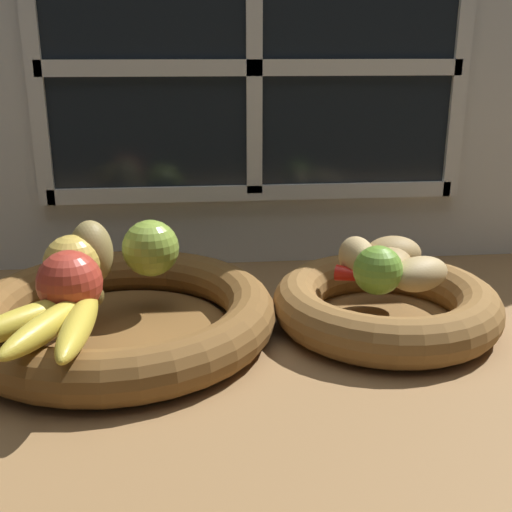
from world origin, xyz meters
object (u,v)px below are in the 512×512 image
object	(u,v)px
potato_back	(393,254)
pear_brown	(91,252)
apple_green_back	(151,248)
potato_oblong	(357,257)
apple_red_front	(70,283)
potato_large	(388,266)
potato_small	(419,274)
apple_golden_left	(72,263)
fruit_bowl_right	(385,305)
banana_bunch_front	(54,321)
fruit_bowl_left	(121,316)
chili_pepper	(376,278)
lime_near	(378,270)

from	to	relation	value
potato_back	pear_brown	bearing A→B (deg)	-178.90
apple_green_back	potato_oblong	xyz separation A→B (cm)	(26.16, -3.01, -1.05)
apple_red_front	potato_large	distance (cm)	38.04
potato_small	potato_oblong	distance (cm)	8.40
apple_golden_left	potato_small	world-z (taller)	apple_golden_left
fruit_bowl_right	potato_back	xyz separation A→B (cm)	(1.85, 4.07, 5.45)
apple_green_back	banana_bunch_front	bearing A→B (deg)	-117.31
potato_back	fruit_bowl_left	bearing A→B (deg)	-173.35
potato_back	chili_pepper	distance (cm)	6.41
fruit_bowl_right	pear_brown	world-z (taller)	pear_brown
apple_green_back	potato_small	xyz separation A→B (cm)	(32.45, -8.56, -1.56)
banana_bunch_front	lime_near	world-z (taller)	lime_near
potato_large	potato_oblong	world-z (taller)	potato_oblong
banana_bunch_front	potato_large	distance (cm)	39.96
pear_brown	banana_bunch_front	bearing A→B (deg)	-96.69
apple_green_back	lime_near	bearing A→B (deg)	-18.72
fruit_bowl_left	apple_golden_left	distance (cm)	8.63
potato_oblong	chili_pepper	bearing A→B (deg)	-66.92
banana_bunch_front	potato_large	xyz separation A→B (cm)	(38.28, 11.43, 0.69)
fruit_bowl_left	apple_green_back	bearing A→B (deg)	57.59
fruit_bowl_right	banana_bunch_front	distance (cm)	40.21
pear_brown	chili_pepper	size ratio (longest dim) A/B	0.79
pear_brown	potato_large	distance (cm)	36.75
fruit_bowl_right	potato_small	distance (cm)	6.66
potato_small	potato_back	size ratio (longest dim) A/B	1.07
fruit_bowl_left	apple_red_front	size ratio (longest dim) A/B	5.26
potato_back	lime_near	size ratio (longest dim) A/B	1.29
fruit_bowl_right	banana_bunch_front	size ratio (longest dim) A/B	1.67
apple_red_front	apple_golden_left	bearing A→B (deg)	97.89
potato_large	fruit_bowl_right	bearing A→B (deg)	7.13
fruit_bowl_left	potato_oblong	world-z (taller)	potato_oblong
apple_golden_left	lime_near	bearing A→B (deg)	-7.54
apple_red_front	potato_back	size ratio (longest dim) A/B	0.95
fruit_bowl_right	potato_oblong	world-z (taller)	potato_oblong
potato_large	banana_bunch_front	bearing A→B (deg)	-163.38
apple_red_front	chili_pepper	size ratio (longest dim) A/B	0.71
lime_near	potato_large	bearing A→B (deg)	56.31
fruit_bowl_right	potato_back	distance (cm)	7.05
lime_near	chili_pepper	distance (cm)	3.24
apple_golden_left	potato_oblong	distance (cm)	35.25
banana_bunch_front	potato_small	bearing A→B (deg)	11.61
potato_back	apple_golden_left	bearing A→B (deg)	-175.93
apple_green_back	lime_near	distance (cm)	28.62
apple_red_front	lime_near	bearing A→B (deg)	3.84
apple_golden_left	potato_back	size ratio (longest dim) A/B	0.90
apple_golden_left	potato_oblong	xyz separation A→B (cm)	(35.21, 1.39, -0.83)
fruit_bowl_left	potato_oblong	distance (cm)	30.37
fruit_bowl_left	potato_back	xyz separation A→B (cm)	(34.90, 4.07, 5.47)
fruit_bowl_left	banana_bunch_front	xyz separation A→B (cm)	(-5.24, -11.43, 4.58)
fruit_bowl_left	apple_golden_left	size ratio (longest dim) A/B	5.52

